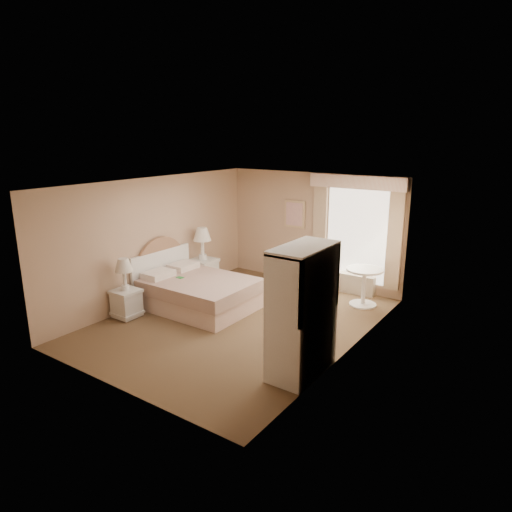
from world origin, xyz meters
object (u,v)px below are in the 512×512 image
Objects in this scene: nightstand_near at (126,296)px; armoire at (303,322)px; cafe_chair at (323,277)px; nightstand_far at (203,265)px; bed at (196,291)px; round_table at (364,281)px.

armoire is (3.65, 0.08, 0.35)m from nightstand_near.
cafe_chair is 0.49× the size of armoire.
nightstand_near is 2.16m from nightstand_far.
armoire is at bearing -92.75° from cafe_chair.
armoire reaches higher than bed.
nightstand_far is at bearing 150.40° from armoire.
cafe_chair is (2.60, 2.82, 0.10)m from nightstand_near.
nightstand_far is 1.45× the size of cafe_chair.
nightstand_near reaches higher than cafe_chair.
bed is 1.12× the size of armoire.
nightstand_near is at bearing -122.73° from bed.
bed reaches higher than round_table.
nightstand_far reaches higher than round_table.
round_table is at bearing 42.46° from nightstand_near.
nightstand_far is at bearing 124.50° from bed.
nightstand_near is 0.60× the size of armoire.
bed is 1.86× the size of nightstand_near.
cafe_chair is (2.60, 0.67, 0.03)m from nightstand_far.
bed is 3.32m from round_table.
armoire reaches higher than round_table.
armoire is (3.65, -2.08, 0.27)m from nightstand_far.
cafe_chair is at bearing 110.91° from armoire.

